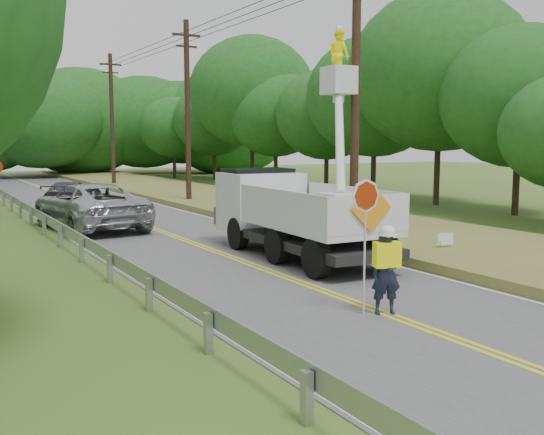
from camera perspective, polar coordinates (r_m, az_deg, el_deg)
ground at (r=12.08m, az=14.57°, el=-10.15°), size 140.00×140.00×0.00m
road at (r=23.90m, az=-9.61°, el=-1.50°), size 7.20×96.00×0.03m
guardrail at (r=23.65m, az=-19.58°, el=-0.57°), size 0.18×48.00×0.77m
utility_poles at (r=28.48m, az=-2.37°, el=10.57°), size 1.60×43.30×10.00m
tall_grass_verge at (r=27.13m, az=4.58°, el=-0.10°), size 7.00×96.00×0.30m
treeline_right at (r=41.59m, az=5.73°, el=10.75°), size 11.56×53.03×11.86m
treeline_horizon at (r=65.14m, az=-21.25°, el=8.34°), size 57.33×15.05×11.64m
flagger at (r=12.78m, az=10.42°, el=-4.44°), size 1.10×0.60×2.76m
bucket_truck at (r=19.67m, az=1.41°, el=1.50°), size 4.37×7.52×7.17m
suv_silver at (r=25.84m, az=-16.39°, el=1.03°), size 3.64×6.86×1.84m
suv_darkgrey at (r=33.61m, az=-18.04°, el=1.96°), size 3.87×5.31×1.43m
yard_sign at (r=19.58m, az=15.64°, el=-1.98°), size 0.50×0.17×0.75m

